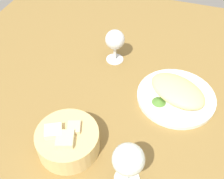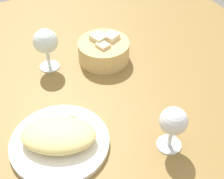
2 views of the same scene
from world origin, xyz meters
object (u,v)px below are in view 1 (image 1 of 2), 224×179
(plate, at_px, (176,97))
(wine_glass_far, at_px, (128,161))
(wine_glass_near, at_px, (115,41))
(bread_basket, at_px, (68,140))

(plate, relative_size, wine_glass_far, 1.81)
(plate, height_order, wine_glass_far, wine_glass_far)
(plate, bearing_deg, wine_glass_near, -26.08)
(wine_glass_far, bearing_deg, plate, -102.71)
(plate, height_order, bread_basket, bread_basket)
(wine_glass_near, bearing_deg, wine_glass_far, 111.98)
(wine_glass_near, height_order, wine_glass_far, wine_glass_far)
(plate, relative_size, bread_basket, 1.48)
(bread_basket, height_order, wine_glass_near, wine_glass_near)
(plate, xyz_separation_m, bread_basket, (0.24, 0.26, 0.03))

